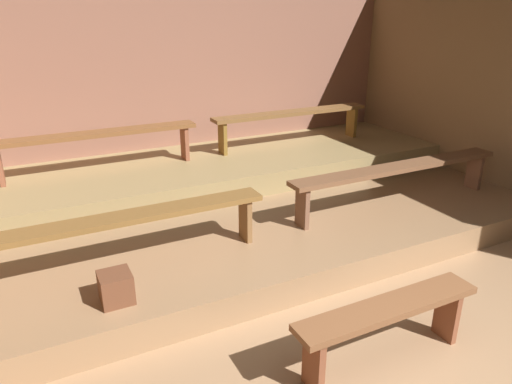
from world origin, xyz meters
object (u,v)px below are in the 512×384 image
at_px(bench_middle_right, 292,117).
at_px(wooden_crate_lower, 116,287).
at_px(bench_floor_center, 388,317).
at_px(bench_lower_right, 399,172).
at_px(bench_middle_left, 98,138).
at_px(bench_lower_left, 110,226).

xyz_separation_m(bench_middle_right, wooden_crate_lower, (-2.96, -2.41, -0.55)).
xyz_separation_m(bench_floor_center, bench_middle_right, (1.36, 3.61, 0.57)).
bearing_deg(bench_middle_right, bench_lower_right, -82.66).
bearing_deg(bench_middle_left, bench_lower_left, -97.34).
bearing_deg(bench_lower_right, bench_middle_left, 146.42).
bearing_deg(bench_middle_right, wooden_crate_lower, -140.85).
distance_m(bench_lower_right, wooden_crate_lower, 3.26).
relative_size(bench_floor_center, bench_lower_right, 0.53).
bearing_deg(bench_middle_left, wooden_crate_lower, -97.78).
distance_m(bench_middle_left, wooden_crate_lower, 2.50).
relative_size(bench_lower_right, wooden_crate_lower, 11.42).
height_order(bench_lower_left, bench_lower_right, same).
distance_m(bench_floor_center, bench_lower_left, 2.30).
height_order(bench_middle_right, wooden_crate_lower, bench_middle_right).
relative_size(bench_middle_left, bench_middle_right, 1.00).
height_order(bench_lower_right, bench_middle_left, bench_middle_left).
distance_m(bench_lower_right, bench_middle_left, 3.47).
relative_size(bench_lower_left, bench_lower_right, 1.00).
distance_m(bench_lower_left, wooden_crate_lower, 0.58).
distance_m(bench_floor_center, bench_middle_left, 3.87).
bearing_deg(bench_floor_center, bench_lower_left, 131.96).
height_order(bench_middle_left, wooden_crate_lower, bench_middle_left).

